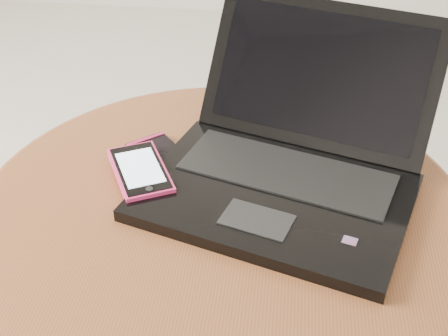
# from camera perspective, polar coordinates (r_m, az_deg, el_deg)

# --- Properties ---
(table) EXTENTS (0.69, 0.69, 0.55)m
(table) POSITION_cam_1_polar(r_m,az_deg,el_deg) (0.94, -0.27, -8.78)
(table) COLOR brown
(table) RESTS_ON ground
(laptop) EXTENTS (0.45, 0.45, 0.21)m
(laptop) POSITION_cam_1_polar(r_m,az_deg,el_deg) (0.88, 5.86, 0.78)
(laptop) COLOR black
(laptop) RESTS_ON table
(phone_black) EXTENTS (0.13, 0.14, 0.01)m
(phone_black) POSITION_cam_1_polar(r_m,az_deg,el_deg) (0.94, -5.55, 0.82)
(phone_black) COLOR black
(phone_black) RESTS_ON table
(phone_pink) EXTENTS (0.12, 0.14, 0.02)m
(phone_pink) POSITION_cam_1_polar(r_m,az_deg,el_deg) (0.90, -7.59, -0.33)
(phone_pink) COLOR #F73177
(phone_pink) RESTS_ON phone_black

